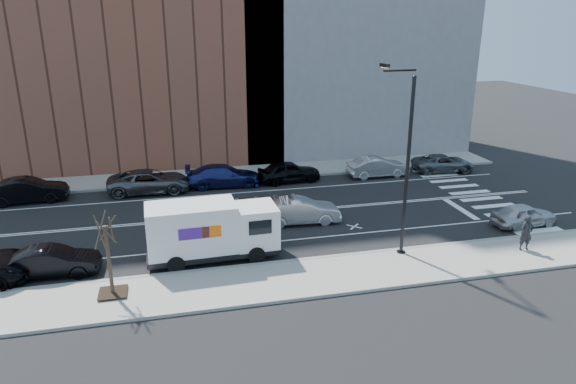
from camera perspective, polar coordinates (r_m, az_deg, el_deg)
name	(u,v)px	position (r m, az deg, el deg)	size (l,w,h in m)	color
ground	(244,215)	(31.73, -4.95, -2.59)	(120.00, 120.00, 0.00)	black
sidewalk_near	(273,282)	(23.81, -1.71, -9.94)	(44.00, 3.60, 0.15)	gray
sidewalk_far	(227,174)	(39.97, -6.85, 1.99)	(44.00, 3.60, 0.15)	gray
curb_near	(265,264)	(25.38, -2.55, -8.02)	(44.00, 0.25, 0.17)	gray
curb_far	(229,181)	(38.26, -6.53, 1.25)	(44.00, 0.25, 0.17)	gray
crosswalk	(475,196)	(37.35, 20.10, -0.37)	(3.00, 14.00, 0.01)	white
road_markings	(244,215)	(31.73, -4.95, -2.58)	(40.00, 8.60, 0.01)	white
bldg_brick	(110,25)	(45.05, -19.14, 17.13)	(26.00, 10.00, 22.00)	brown
bldg_concrete	(350,0)	(47.72, 6.86, 20.41)	(20.00, 10.00, 26.00)	slate
streetlight	(404,157)	(25.80, 12.73, 3.86)	(0.44, 4.02, 9.34)	black
street_tree	(110,267)	(23.35, -19.20, -7.88)	(1.20, 1.20, 3.75)	black
fedex_van	(211,230)	(25.74, -8.51, -4.19)	(6.60, 2.50, 2.98)	black
far_parked_b	(28,190)	(37.70, -26.91, 0.17)	(1.71, 4.89, 1.61)	black
far_parked_c	(150,181)	(36.80, -15.10, 1.15)	(2.62, 5.67, 1.58)	#505258
far_parked_d	(224,176)	(37.14, -7.16, 1.81)	(2.19, 5.38, 1.56)	navy
far_parked_e	(289,172)	(37.82, 0.10, 2.28)	(1.86, 4.63, 1.58)	black
far_parked_f	(378,167)	(39.73, 9.92, 2.77)	(1.61, 4.62, 1.52)	#B7B6BB
far_parked_g	(443,163)	(42.33, 16.86, 3.10)	(2.23, 4.84, 1.34)	#575A60
driving_sedan	(301,211)	(30.21, 1.42, -2.09)	(1.61, 4.62, 1.52)	silver
near_parked_rear_a	(53,262)	(26.61, -24.69, -7.06)	(1.48, 4.24, 1.40)	black
near_parked_front	(524,215)	(32.85, 24.73, -2.32)	(1.57, 3.90, 1.33)	silver
pedestrian	(527,233)	(29.00, 24.98, -4.14)	(0.69, 0.45, 1.89)	black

